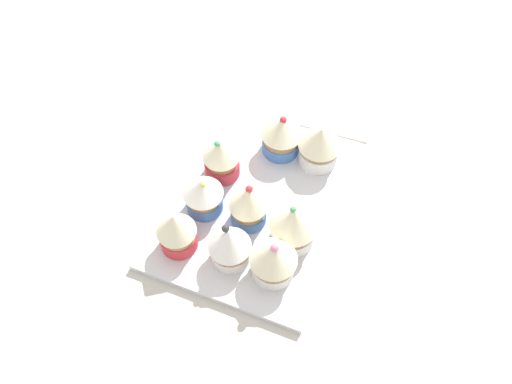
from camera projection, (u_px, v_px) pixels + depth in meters
ground_plane at (256, 212)px, 84.53cm from camera, size 180.00×180.00×3.00cm
baking_tray at (256, 205)px, 82.76cm from camera, size 32.46×25.56×1.20cm
cupcake_0 at (273, 259)px, 72.73cm from camera, size 6.56×6.56×8.21cm
cupcake_1 at (293, 225)px, 75.44cm from camera, size 6.77×6.77×8.23cm
cupcake_2 at (320, 144)px, 83.06cm from camera, size 6.64×6.64×7.72cm
cupcake_3 at (229, 245)px, 74.17cm from camera, size 5.97×5.97×7.69cm
cupcake_4 at (245, 204)px, 77.51cm from camera, size 5.57×5.57×8.01cm
cupcake_5 at (279, 134)px, 84.63cm from camera, size 6.42×6.42×7.40cm
cupcake_6 at (176, 230)px, 75.09cm from camera, size 5.59×5.59×7.90cm
cupcake_7 at (203, 194)px, 78.80cm from camera, size 5.94×5.94×7.21cm
cupcake_8 at (221, 158)px, 82.00cm from camera, size 5.61×5.61×7.74cm
napkin at (343, 106)px, 93.75cm from camera, size 13.08×11.93×0.60cm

